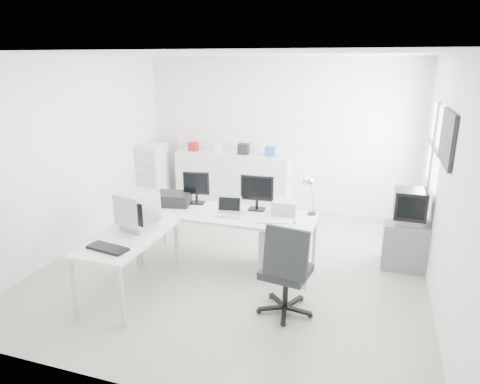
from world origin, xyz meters
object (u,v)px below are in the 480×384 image
(crt_monitor, at_px, (137,210))
(crt_tv, at_px, (410,207))
(main_desk, at_px, (227,238))
(office_chair, at_px, (286,267))
(filing_cabinet, at_px, (153,176))
(side_desk, at_px, (130,265))
(laser_printer, at_px, (285,207))
(lcd_monitor_large, at_px, (257,193))
(inkjet_printer, at_px, (173,199))
(lcd_monitor_small, at_px, (196,188))
(drawer_pedestal, at_px, (277,249))
(laptop, at_px, (228,207))
(sideboard, at_px, (233,181))
(tv_cabinet, at_px, (405,245))

(crt_monitor, xyz_separation_m, crt_tv, (3.19, 1.51, -0.11))
(main_desk, relative_size, office_chair, 2.16)
(main_desk, distance_m, filing_cabinet, 2.86)
(side_desk, distance_m, crt_monitor, 0.66)
(laser_printer, height_order, crt_tv, crt_tv)
(filing_cabinet, bearing_deg, lcd_monitor_large, -32.80)
(inkjet_printer, bearing_deg, lcd_monitor_small, 15.17)
(laser_printer, xyz_separation_m, crt_monitor, (-1.60, -1.07, 0.14))
(main_desk, distance_m, lcd_monitor_small, 0.86)
(crt_monitor, bearing_deg, laser_printer, 48.37)
(crt_monitor, bearing_deg, lcd_monitor_large, 57.11)
(drawer_pedestal, height_order, laptop, laptop)
(lcd_monitor_large, relative_size, laser_printer, 1.46)
(main_desk, height_order, inkjet_printer, inkjet_printer)
(side_desk, relative_size, sideboard, 0.65)
(drawer_pedestal, distance_m, crt_monitor, 1.92)
(lcd_monitor_large, distance_m, laser_printer, 0.43)
(crt_monitor, bearing_deg, laptop, 54.40)
(inkjet_printer, xyz_separation_m, crt_tv, (3.19, 0.56, 0.04))
(tv_cabinet, xyz_separation_m, filing_cabinet, (-4.50, 1.21, 0.29))
(lcd_monitor_small, bearing_deg, sideboard, 84.78)
(laser_printer, relative_size, office_chair, 0.29)
(sideboard, xyz_separation_m, filing_cabinet, (-1.49, -0.37, 0.08))
(lcd_monitor_small, distance_m, office_chair, 2.01)
(inkjet_printer, relative_size, office_chair, 0.43)
(drawer_pedestal, height_order, lcd_monitor_small, lcd_monitor_small)
(inkjet_printer, distance_m, laser_printer, 1.60)
(drawer_pedestal, height_order, crt_tv, crt_tv)
(inkjet_printer, relative_size, lcd_monitor_large, 1.01)
(office_chair, bearing_deg, filing_cabinet, 147.80)
(laptop, xyz_separation_m, crt_tv, (2.29, 0.76, 0.00))
(lcd_monitor_large, relative_size, crt_monitor, 1.00)
(drawer_pedestal, height_order, office_chair, office_chair)
(main_desk, distance_m, lcd_monitor_large, 0.75)
(main_desk, bearing_deg, lcd_monitor_small, 155.56)
(main_desk, xyz_separation_m, inkjet_printer, (-0.85, 0.10, 0.46))
(laser_printer, height_order, crt_monitor, crt_monitor)
(tv_cabinet, bearing_deg, crt_monitor, -154.72)
(side_desk, distance_m, tv_cabinet, 3.64)
(inkjet_printer, distance_m, filing_cabinet, 2.21)
(laptop, bearing_deg, crt_monitor, -148.02)
(main_desk, distance_m, tv_cabinet, 2.43)
(laptop, xyz_separation_m, tv_cabinet, (2.29, 0.76, -0.55))
(crt_monitor, distance_m, tv_cabinet, 3.59)
(crt_tv, distance_m, sideboard, 3.42)
(tv_cabinet, distance_m, crt_tv, 0.55)
(filing_cabinet, bearing_deg, laptop, -41.69)
(lcd_monitor_large, bearing_deg, tv_cabinet, 9.25)
(office_chair, relative_size, sideboard, 0.52)
(laser_printer, relative_size, filing_cabinet, 0.26)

